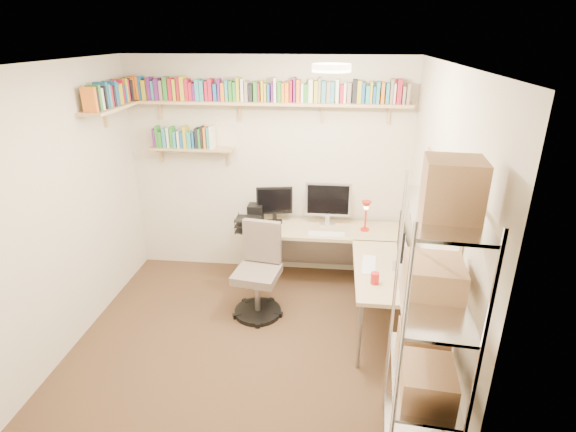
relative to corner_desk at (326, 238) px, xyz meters
name	(u,v)px	position (x,y,z in m)	size (l,w,h in m)	color
ground	(247,342)	(-0.69, -0.96, -0.68)	(3.20, 3.20, 0.00)	#3F281B
room_shell	(241,186)	(-0.69, -0.96, 0.87)	(3.24, 3.04, 2.52)	beige
wall_shelves	(224,102)	(-1.12, 0.34, 1.36)	(3.12, 1.09, 0.80)	tan
corner_desk	(326,238)	(0.00, 0.00, 0.00)	(1.82, 1.74, 1.19)	#C4B67F
office_chair	(259,277)	(-0.66, -0.44, -0.27)	(0.51, 0.52, 0.97)	black
wire_rack	(432,309)	(0.67, -2.06, 0.53)	(0.48, 0.86, 2.13)	silver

